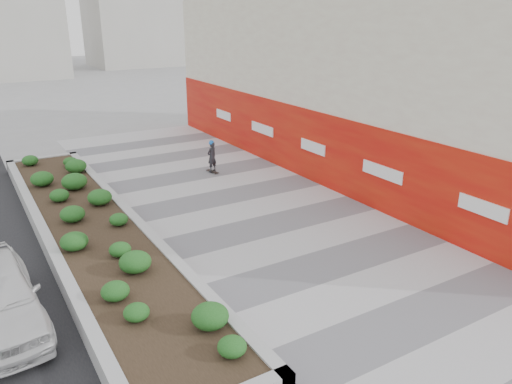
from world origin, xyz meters
The scene contains 6 objects.
ground centered at (0.00, 0.00, 0.00)m, with size 160.00×160.00×0.00m, color gray.
walkway centered at (0.00, 3.00, 0.01)m, with size 8.00×36.00×0.01m, color #A8A8AD.
building centered at (6.98, 8.98, 3.98)m, with size 6.04×24.08×8.00m.
planter centered at (-5.50, 7.00, 0.42)m, with size 3.00×18.00×0.90m.
manhole_cover centered at (0.50, 3.00, 0.00)m, with size 0.44×0.44×0.01m, color #595654.
skateboarder centered at (0.85, 11.24, 0.76)m, with size 0.57×0.74×1.50m.
Camera 1 is at (-8.47, -8.00, 6.77)m, focal length 35.00 mm.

